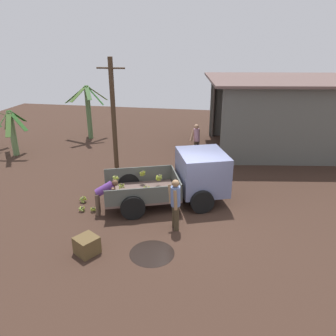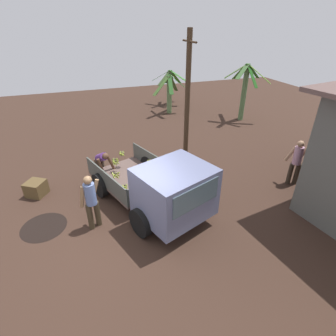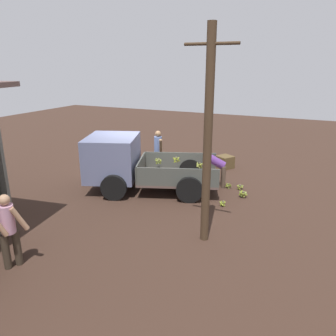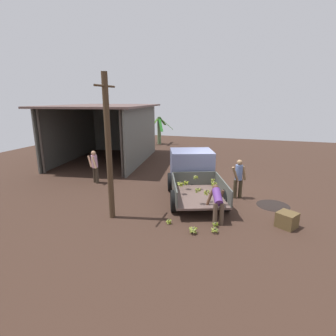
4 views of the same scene
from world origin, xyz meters
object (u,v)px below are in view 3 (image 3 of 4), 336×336
Objects in this scene: cargo_truck at (124,161)px; banana_bunch_on_ground_2 at (243,194)px; person_worker_loading at (217,166)px; person_bystander_near_shed at (8,228)px; utility_pole at (208,138)px; banana_bunch_on_ground_0 at (228,185)px; banana_bunch_on_ground_1 at (223,203)px; banana_bunch_on_ground_3 at (240,187)px; person_foreground_visitor at (158,150)px; wooden_crate_0 at (225,162)px.

cargo_truck reaches higher than banana_bunch_on_ground_2.
person_bystander_near_shed is (2.56, 6.57, 0.19)m from person_worker_loading.
utility_pole is 4.49m from banana_bunch_on_ground_0.
utility_pole reaches higher than banana_bunch_on_ground_1.
person_worker_loading is 7.06m from person_bystander_near_shed.
cargo_truck is at bearing 23.15° from banana_bunch_on_ground_3.
person_foreground_visitor is 3.97m from banana_bunch_on_ground_2.
banana_bunch_on_ground_1 is (-3.26, -5.02, -0.85)m from person_bystander_near_shed.
person_worker_loading reaches higher than banana_bunch_on_ground_2.
banana_bunch_on_ground_3 is (-0.41, -0.04, 0.00)m from banana_bunch_on_ground_0.
banana_bunch_on_ground_1 is 0.76× the size of banana_bunch_on_ground_2.
wooden_crate_0 is at bearing -71.76° from banana_bunch_on_ground_0.
banana_bunch_on_ground_2 is at bearing 132.04° from person_worker_loading.
cargo_truck is 3.27m from person_worker_loading.
person_bystander_near_shed reaches higher than banana_bunch_on_ground_2.
wooden_crate_0 reaches higher than banana_bunch_on_ground_1.
banana_bunch_on_ground_1 is at bearing 66.38° from banana_bunch_on_ground_2.
person_foreground_visitor is 1.38× the size of person_worker_loading.
utility_pole is at bearing 100.51° from wooden_crate_0.
person_worker_loading is 1.42m from banana_bunch_on_ground_2.
banana_bunch_on_ground_3 reaches higher than banana_bunch_on_ground_1.
banana_bunch_on_ground_0 is (-0.46, -0.02, -0.65)m from person_worker_loading.
person_foreground_visitor is 7.14m from person_bystander_near_shed.
wooden_crate_0 is at bearing 12.97° from person_foreground_visitor.
banana_bunch_on_ground_3 is (0.25, -0.67, -0.01)m from banana_bunch_on_ground_2.
banana_bunch_on_ground_3 is at bearing -174.17° from banana_bunch_on_ground_0.
person_worker_loading reaches higher than banana_bunch_on_ground_0.
cargo_truck is 3.79m from banana_bunch_on_ground_0.
utility_pole is 20.64× the size of banana_bunch_on_ground_3.
banana_bunch_on_ground_0 is 0.39× the size of wooden_crate_0.
person_worker_loading is (-2.88, -1.54, -0.26)m from cargo_truck.
utility_pole is 3.98m from banana_bunch_on_ground_2.
utility_pole reaches higher than person_foreground_visitor.
person_worker_loading is 0.73× the size of person_bystander_near_shed.
person_bystander_near_shed is 2.89× the size of wooden_crate_0.
person_bystander_near_shed is (-0.32, 5.04, -0.07)m from cargo_truck.
person_foreground_visitor is at bearing -17.55° from banana_bunch_on_ground_2.
person_bystander_near_shed is at bearing 40.38° from utility_pole.
cargo_truck is 22.19× the size of banana_bunch_on_ground_1.
banana_bunch_on_ground_2 is (-0.66, 0.62, 0.02)m from banana_bunch_on_ground_0.
cargo_truck is at bearing 13.17° from banana_bunch_on_ground_2.
banana_bunch_on_ground_1 is 1.05m from banana_bunch_on_ground_2.
person_foreground_visitor is 2.93× the size of wooden_crate_0.
person_foreground_visitor is at bearing -51.45° from utility_pole.
banana_bunch_on_ground_0 is (-3.05, 0.55, -0.85)m from person_foreground_visitor.
banana_bunch_on_ground_0 is (-3.34, -1.56, -0.90)m from cargo_truck.
banana_bunch_on_ground_1 is at bearing 84.12° from banana_bunch_on_ground_3.
person_worker_loading is at bearing 97.40° from wooden_crate_0.
person_foreground_visitor reaches higher than banana_bunch_on_ground_2.
cargo_truck is 0.96× the size of utility_pole.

